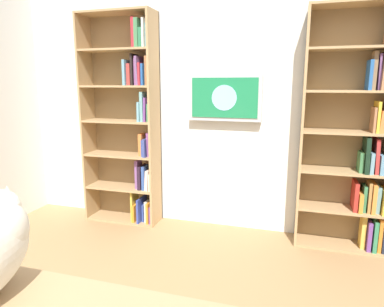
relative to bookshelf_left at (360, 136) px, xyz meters
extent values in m
cube|color=silver|center=(1.17, -0.17, 0.35)|extent=(4.52, 0.06, 2.70)
cube|color=tan|center=(0.47, 0.02, 0.03)|extent=(0.02, 0.28, 2.08)
cube|color=#93754E|center=(0.09, -0.11, 0.03)|extent=(0.77, 0.01, 2.08)
cube|color=tan|center=(0.09, 0.02, -0.99)|extent=(0.73, 0.27, 0.02)
cube|color=tan|center=(0.09, 0.02, -0.65)|extent=(0.73, 0.27, 0.02)
cube|color=tan|center=(0.09, 0.02, -0.31)|extent=(0.73, 0.27, 0.02)
cube|color=tan|center=(0.09, 0.02, 0.03)|extent=(0.73, 0.27, 0.02)
cube|color=tan|center=(0.09, 0.02, 0.38)|extent=(0.73, 0.27, 0.02)
cube|color=tan|center=(0.09, 0.02, 0.72)|extent=(0.73, 0.27, 0.02)
cube|color=tan|center=(0.09, 0.02, 1.06)|extent=(0.73, 0.27, 0.02)
cube|color=#1E212E|center=(-0.25, 0.04, -0.89)|extent=(0.02, 0.18, 0.20)
cube|color=orange|center=(-0.22, 0.02, -0.83)|extent=(0.03, 0.20, 0.30)
cube|color=#337E53|center=(-0.18, 0.03, -0.85)|extent=(0.03, 0.21, 0.27)
cube|color=#6E3F8A|center=(-0.14, 0.02, -0.86)|extent=(0.03, 0.22, 0.26)
cube|color=gold|center=(-0.10, 0.01, -0.83)|extent=(0.04, 0.14, 0.30)
cube|color=gold|center=(-0.22, 0.04, -0.54)|extent=(0.03, 0.22, 0.21)
cube|color=#69989B|center=(-0.18, 0.04, -0.53)|extent=(0.03, 0.13, 0.23)
cube|color=orange|center=(-0.14, 0.03, -0.52)|extent=(0.03, 0.22, 0.25)
cube|color=#A3763C|center=(-0.11, 0.04, -0.51)|extent=(0.03, 0.16, 0.26)
cube|color=#387649|center=(-0.07, 0.03, -0.53)|extent=(0.03, 0.16, 0.23)
cube|color=orange|center=(-0.04, 0.03, -0.56)|extent=(0.03, 0.22, 0.16)
cube|color=#B22B23|center=(0.00, 0.01, -0.52)|extent=(0.03, 0.22, 0.25)
cube|color=#5D8EAC|center=(-0.18, 0.03, -0.22)|extent=(0.04, 0.23, 0.16)
cube|color=#BC3230|center=(-0.13, 0.02, -0.15)|extent=(0.04, 0.21, 0.29)
cube|color=#6A94A5|center=(-0.10, 0.01, -0.21)|extent=(0.03, 0.23, 0.18)
cube|color=black|center=(-0.06, 0.03, -0.14)|extent=(0.04, 0.21, 0.31)
cube|color=#3E7946|center=(-0.02, 0.02, -0.21)|extent=(0.03, 0.17, 0.17)
cube|color=orange|center=(-0.15, 0.02, 0.13)|extent=(0.05, 0.19, 0.18)
cube|color=gold|center=(-0.11, 0.02, 0.17)|extent=(0.02, 0.21, 0.25)
cube|color=#9F6A45|center=(-0.09, 0.03, 0.15)|extent=(0.02, 0.17, 0.21)
cube|color=#A56F4A|center=(-0.11, 0.03, 0.54)|extent=(0.03, 0.23, 0.30)
cube|color=#6D4778|center=(-0.09, 0.02, 0.53)|extent=(0.03, 0.17, 0.28)
cube|color=#92704D|center=(-0.05, 0.02, 0.54)|extent=(0.03, 0.14, 0.31)
cube|color=#23579C|center=(-0.02, 0.04, 0.51)|extent=(0.03, 0.18, 0.24)
cube|color=tan|center=(1.87, 0.02, 0.06)|extent=(0.02, 0.28, 2.13)
cube|color=tan|center=(2.64, 0.02, 0.06)|extent=(0.02, 0.28, 2.13)
cube|color=#93754E|center=(2.25, -0.11, 0.06)|extent=(0.78, 0.01, 2.13)
cube|color=tan|center=(2.25, 0.02, -0.99)|extent=(0.74, 0.27, 0.02)
cube|color=tan|center=(2.25, 0.02, -0.64)|extent=(0.74, 0.27, 0.02)
cube|color=tan|center=(2.25, 0.02, -0.29)|extent=(0.74, 0.27, 0.02)
cube|color=tan|center=(2.25, 0.02, 0.06)|extent=(0.74, 0.27, 0.02)
cube|color=tan|center=(2.25, 0.02, 0.41)|extent=(0.74, 0.27, 0.02)
cube|color=tan|center=(2.25, 0.02, 0.76)|extent=(0.74, 0.27, 0.02)
cube|color=tan|center=(2.25, 0.02, 1.12)|extent=(0.74, 0.27, 0.02)
cube|color=#714280|center=(1.91, 0.02, -0.90)|extent=(0.03, 0.20, 0.18)
cube|color=orange|center=(1.93, 0.04, -0.88)|extent=(0.02, 0.19, 0.22)
cube|color=silver|center=(1.97, 0.03, -0.87)|extent=(0.03, 0.12, 0.22)
cube|color=#354A95|center=(2.00, 0.02, -0.89)|extent=(0.02, 0.15, 0.18)
cube|color=#32449E|center=(2.03, 0.04, -0.86)|extent=(0.02, 0.24, 0.26)
cube|color=#6E4D79|center=(2.06, 0.02, -0.90)|extent=(0.03, 0.14, 0.17)
cube|color=orange|center=(2.09, 0.04, -0.90)|extent=(0.03, 0.20, 0.18)
cube|color=gold|center=(2.12, 0.03, -0.83)|extent=(0.02, 0.16, 0.32)
cube|color=beige|center=(1.90, 0.03, -0.54)|extent=(0.02, 0.19, 0.18)
cube|color=beige|center=(1.94, 0.02, -0.53)|extent=(0.04, 0.19, 0.21)
cube|color=#335097|center=(1.98, 0.03, -0.51)|extent=(0.03, 0.16, 0.25)
cube|color=black|center=(2.02, 0.02, -0.51)|extent=(0.03, 0.18, 0.24)
cube|color=#815190|center=(2.07, 0.02, -0.48)|extent=(0.03, 0.12, 0.30)
cube|color=#7A417B|center=(1.91, 0.03, -0.16)|extent=(0.04, 0.15, 0.24)
cube|color=#394587|center=(1.95, 0.04, -0.19)|extent=(0.02, 0.20, 0.18)
cube|color=#2E459A|center=(1.98, 0.04, -0.20)|extent=(0.02, 0.14, 0.17)
cube|color=orange|center=(2.01, 0.02, -0.17)|extent=(0.04, 0.12, 0.23)
cube|color=#3A7C49|center=(1.91, 0.03, 0.16)|extent=(0.03, 0.16, 0.17)
cube|color=#79418E|center=(1.94, 0.03, 0.19)|extent=(0.03, 0.16, 0.24)
cube|color=#669A9C|center=(1.97, 0.03, 0.22)|extent=(0.03, 0.18, 0.29)
cube|color=#6AA1B4|center=(2.00, 0.02, 0.17)|extent=(0.02, 0.24, 0.19)
cube|color=#9D653D|center=(1.91, 0.03, 0.56)|extent=(0.03, 0.16, 0.28)
cube|color=#21539F|center=(1.95, 0.02, 0.53)|extent=(0.02, 0.24, 0.20)
cube|color=#BA2933|center=(1.98, 0.03, 0.53)|extent=(0.02, 0.21, 0.21)
cube|color=slate|center=(2.00, 0.02, 0.56)|extent=(0.03, 0.24, 0.27)
cube|color=#864B80|center=(2.03, 0.02, 0.56)|extent=(0.03, 0.14, 0.27)
cube|color=black|center=(2.07, 0.03, 0.57)|extent=(0.02, 0.15, 0.30)
cube|color=#B43834|center=(2.11, 0.03, 0.53)|extent=(0.04, 0.14, 0.21)
cube|color=#6298AF|center=(2.15, 0.01, 0.54)|extent=(0.03, 0.22, 0.24)
cube|color=#5A9EAA|center=(1.90, 0.03, 0.88)|extent=(0.02, 0.15, 0.22)
cube|color=silver|center=(1.93, 0.03, 0.91)|extent=(0.02, 0.21, 0.26)
cube|color=#2D7149|center=(1.96, 0.04, 0.86)|extent=(0.04, 0.18, 0.18)
cube|color=#437C4E|center=(2.01, 0.02, 0.91)|extent=(0.04, 0.20, 0.27)
cube|color=red|center=(2.04, 0.01, 0.91)|extent=(0.03, 0.19, 0.28)
cube|color=#B7B7BC|center=(1.19, -0.09, 0.31)|extent=(0.70, 0.06, 0.44)
cube|color=#1E7F4C|center=(1.19, -0.06, 0.31)|extent=(0.63, 0.01, 0.37)
cylinder|color=#8CCCEA|center=(1.19, -0.05, 0.31)|extent=(0.24, 0.00, 0.24)
sphere|color=silver|center=(1.46, 2.32, 0.02)|extent=(0.13, 0.13, 0.13)
cone|color=silver|center=(1.43, 2.32, 0.07)|extent=(0.06, 0.06, 0.07)
cone|color=beige|center=(1.43, 2.32, 0.06)|extent=(0.03, 0.03, 0.05)
camera|label=1|loc=(0.51, 3.19, 0.44)|focal=32.38mm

